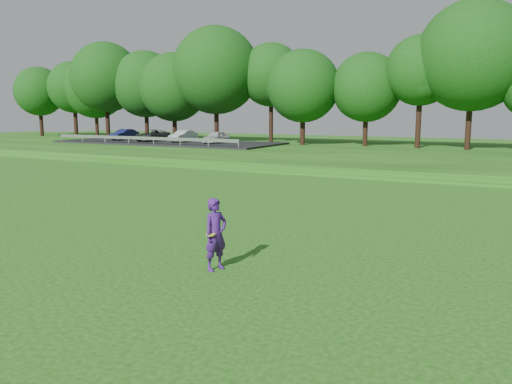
% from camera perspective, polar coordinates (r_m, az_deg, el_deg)
% --- Properties ---
extents(ground, '(140.00, 140.00, 0.00)m').
position_cam_1_polar(ground, '(13.24, -15.49, -8.12)').
color(ground, '#1D480D').
rests_on(ground, ground).
extents(berm, '(130.00, 30.00, 0.60)m').
position_cam_1_polar(berm, '(44.15, 16.34, 4.16)').
color(berm, '#1D480D').
rests_on(berm, ground).
extents(walking_path, '(130.00, 1.60, 0.04)m').
position_cam_1_polar(walking_path, '(30.66, 11.00, 1.79)').
color(walking_path, gray).
rests_on(walking_path, ground).
extents(treeline, '(104.00, 7.00, 15.00)m').
position_cam_1_polar(treeline, '(48.12, 17.77, 13.78)').
color(treeline, '#124610').
rests_on(treeline, berm).
extents(parking_lot, '(24.00, 9.00, 1.38)m').
position_cam_1_polar(parking_lot, '(53.35, -10.29, 5.92)').
color(parking_lot, black).
rests_on(parking_lot, berm).
extents(woman, '(0.61, 0.76, 1.79)m').
position_cam_1_polar(woman, '(12.26, -4.63, -4.85)').
color(woman, '#441974').
rests_on(woman, ground).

